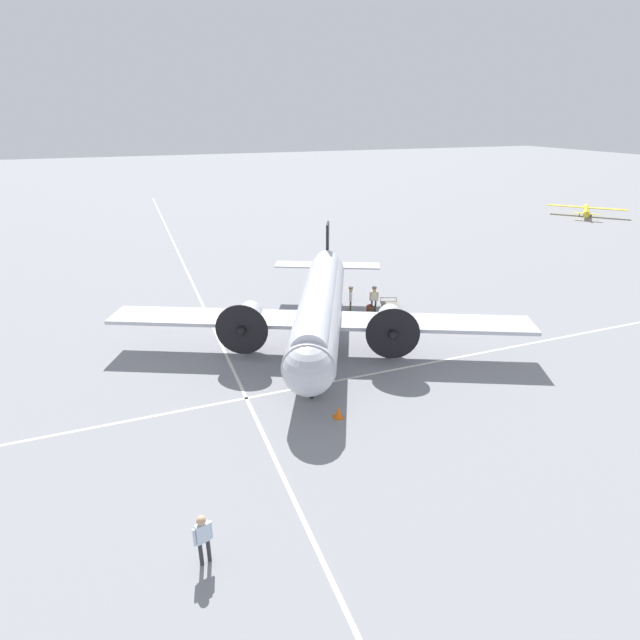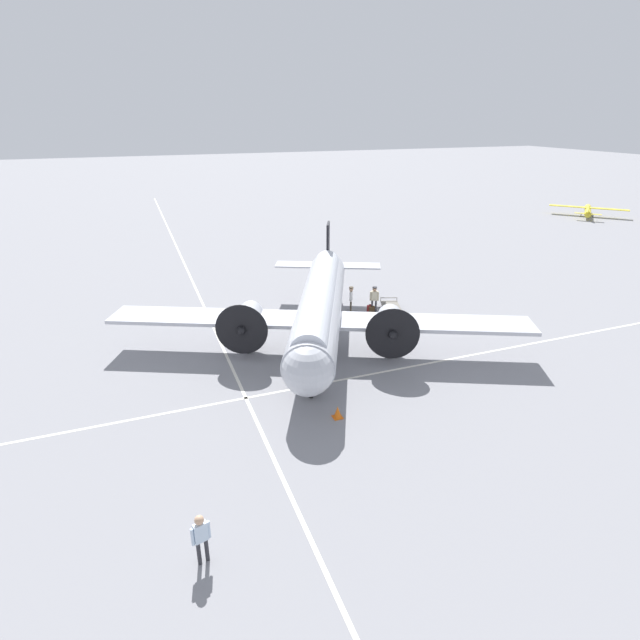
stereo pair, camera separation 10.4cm
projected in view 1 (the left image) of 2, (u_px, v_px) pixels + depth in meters
The scene contains 12 objects.
ground_plane at pixel (320, 345), 28.92m from camera, with size 300.00×300.00×0.00m, color gray.
apron_line_eastwest at pixel (350, 378), 25.27m from camera, with size 120.00×0.16×0.01m.
apron_line_northsouth at pixel (228, 360), 27.15m from camera, with size 0.16×120.00×0.01m.
airliner_main at pixel (320, 308), 27.63m from camera, with size 21.81×17.06×5.48m.
crew_foreground at pixel (203, 535), 14.50m from camera, with size 0.59×0.29×1.76m.
passenger_boarding at pixel (351, 296), 33.33m from camera, with size 0.39×0.55×1.76m.
ramp_agent at pixel (374, 296), 33.25m from camera, with size 0.57×0.40×1.81m.
suitcase_near_door at pixel (371, 309), 33.58m from camera, with size 0.40×0.15×0.47m.
suitcase_upright_spare at pixel (370, 308), 33.62m from camera, with size 0.40×0.12×0.55m.
baggage_cart at pixel (390, 305), 34.07m from camera, with size 1.72×2.07×0.56m.
light_aircraft_distant at pixel (586, 210), 65.01m from camera, with size 7.26×7.55×1.84m.
traffic_cone at pixel (338, 412), 21.91m from camera, with size 0.43×0.43×0.56m.
Camera 1 is at (-9.37, -24.43, 12.41)m, focal length 28.00 mm.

